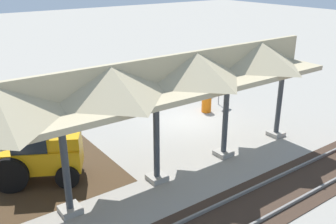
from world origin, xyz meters
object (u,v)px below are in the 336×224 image
stop_sign (220,78)px  traffic_barrel (206,104)px  backhoe (34,151)px  concrete_pipe (208,90)px

stop_sign → traffic_barrel: stop_sign is taller
backhoe → traffic_barrel: size_ratio=5.61×
traffic_barrel → concrete_pipe: bearing=-133.2°
stop_sign → concrete_pipe: bearing=-111.1°
concrete_pipe → traffic_barrel: size_ratio=1.64×
stop_sign → backhoe: bearing=11.2°
backhoe → concrete_pipe: backhoe is taller
stop_sign → concrete_pipe: stop_sign is taller
backhoe → concrete_pipe: size_ratio=3.43×
backhoe → traffic_barrel: (-10.31, -1.81, -0.82)m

